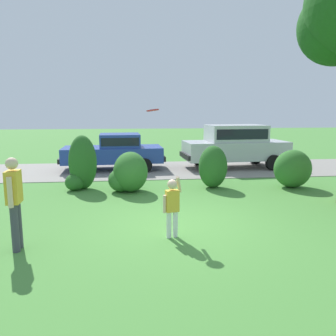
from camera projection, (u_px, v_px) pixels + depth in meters
name	position (u px, v px, depth m)	size (l,w,h in m)	color
ground_plane	(179.00, 223.00, 7.86)	(80.00, 80.00, 0.00)	#478438
driveway_strip	(156.00, 170.00, 14.84)	(28.00, 4.40, 0.02)	gray
shrub_near_tree	(82.00, 165.00, 11.13)	(1.01, 0.93, 1.77)	#286023
shrub_centre_left	(129.00, 174.00, 10.84)	(1.25, 1.30, 1.28)	#33702B
shrub_centre	(213.00, 167.00, 11.37)	(0.95, 0.93, 1.41)	#286023
shrub_centre_right	(293.00, 169.00, 11.42)	(1.25, 1.07, 1.27)	#33702B
parked_sedan	(115.00, 150.00, 14.77)	(4.48, 2.25, 1.56)	#28429E
parked_suv	(235.00, 144.00, 15.18)	(4.81, 2.33, 1.92)	silver
child_thrower	(172.00, 203.00, 6.89)	(0.42, 0.33, 1.29)	white
frisbee	(153.00, 110.00, 7.61)	(0.28, 0.28, 0.08)	red
adult_onlooker	(14.00, 199.00, 6.23)	(0.23, 0.53, 1.74)	#3F3F4C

